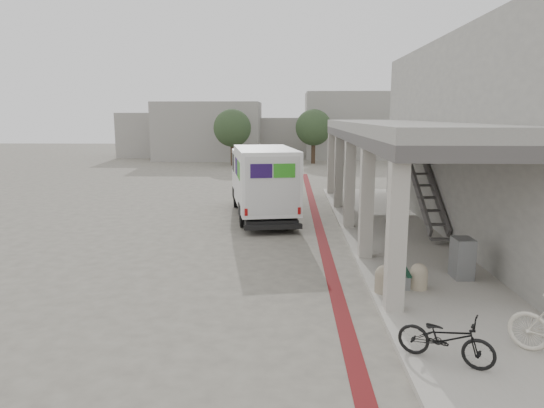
{
  "coord_description": "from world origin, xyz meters",
  "views": [
    {
      "loc": [
        -0.17,
        -13.49,
        4.26
      ],
      "look_at": [
        -0.68,
        0.97,
        1.6
      ],
      "focal_mm": 32.0,
      "sensor_mm": 36.0,
      "label": 1
    }
  ],
  "objects_px": {
    "fedex_truck": "(262,180)",
    "bench": "(399,270)",
    "bicycle_black": "(446,338)",
    "utility_cabinet": "(462,258)"
  },
  "relations": [
    {
      "from": "bench",
      "to": "utility_cabinet",
      "type": "height_order",
      "value": "utility_cabinet"
    },
    {
      "from": "fedex_truck",
      "to": "utility_cabinet",
      "type": "bearing_deg",
      "value": -64.84
    },
    {
      "from": "utility_cabinet",
      "to": "bicycle_black",
      "type": "xyz_separation_m",
      "value": [
        -1.8,
        -4.41,
        -0.1
      ]
    },
    {
      "from": "utility_cabinet",
      "to": "bench",
      "type": "bearing_deg",
      "value": -171.88
    },
    {
      "from": "utility_cabinet",
      "to": "fedex_truck",
      "type": "bearing_deg",
      "value": 123.01
    },
    {
      "from": "fedex_truck",
      "to": "bench",
      "type": "height_order",
      "value": "fedex_truck"
    },
    {
      "from": "fedex_truck",
      "to": "bicycle_black",
      "type": "height_order",
      "value": "fedex_truck"
    },
    {
      "from": "fedex_truck",
      "to": "bicycle_black",
      "type": "bearing_deg",
      "value": -82.75
    },
    {
      "from": "bench",
      "to": "utility_cabinet",
      "type": "distance_m",
      "value": 1.72
    },
    {
      "from": "fedex_truck",
      "to": "bench",
      "type": "distance_m",
      "value": 9.26
    }
  ]
}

